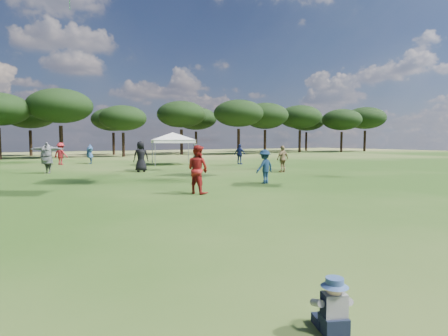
# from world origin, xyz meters

# --- Properties ---
(tree_line) EXTENTS (108.78, 17.63, 7.77)m
(tree_line) POSITION_xyz_m (2.39, 47.41, 5.42)
(tree_line) COLOR black
(tree_line) RESTS_ON ground
(tent_right) EXTENTS (6.28, 6.28, 2.91)m
(tent_right) POSITION_xyz_m (9.40, 27.91, 2.48)
(tent_right) COLOR gray
(tent_right) RESTS_ON ground
(toddler) EXTENTS (0.45, 0.48, 0.59)m
(toddler) POSITION_xyz_m (0.17, 2.45, 0.26)
(toddler) COLOR black
(toddler) RESTS_ON ground
(festival_crowd) EXTENTS (27.75, 21.93, 1.92)m
(festival_crowd) POSITION_xyz_m (0.14, 23.32, 0.88)
(festival_crowd) COLOR navy
(festival_crowd) RESTS_ON ground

